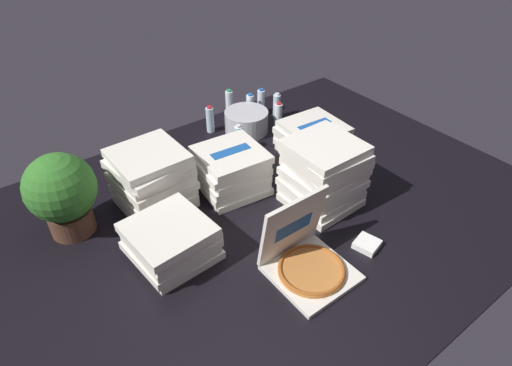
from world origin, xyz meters
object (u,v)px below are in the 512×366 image
(pizza_stack_right_far, at_px, (323,173))
(water_bottle_4, at_px, (277,106))
(pizza_stack_left_near, at_px, (152,180))
(water_bottle_5, at_px, (229,102))
(pizza_stack_center_near, at_px, (230,170))
(ice_bucket, at_px, (246,121))
(open_pizza_box, at_px, (306,259))
(water_bottle_2, at_px, (261,102))
(water_bottle_0, at_px, (278,116))
(water_bottle_3, at_px, (210,120))
(water_bottle_6, at_px, (239,139))
(water_bottle_1, at_px, (250,107))
(pizza_stack_right_mid, at_px, (171,241))
(pizza_stack_center_far, at_px, (312,139))
(napkin_pile, at_px, (367,244))
(potted_plant, at_px, (62,192))

(pizza_stack_right_far, bearing_deg, water_bottle_4, 65.31)
(pizza_stack_left_near, relative_size, water_bottle_5, 2.05)
(pizza_stack_center_near, height_order, ice_bucket, pizza_stack_center_near)
(open_pizza_box, xyz_separation_m, ice_bucket, (0.59, 1.33, 0.00))
(pizza_stack_center_near, distance_m, water_bottle_2, 1.05)
(open_pizza_box, bearing_deg, water_bottle_0, 56.20)
(water_bottle_3, bearing_deg, pizza_stack_left_near, -143.73)
(pizza_stack_left_near, bearing_deg, water_bottle_6, 13.38)
(open_pizza_box, bearing_deg, water_bottle_1, 63.58)
(pizza_stack_right_mid, bearing_deg, water_bottle_4, 31.28)
(pizza_stack_left_near, bearing_deg, pizza_stack_right_mid, -105.41)
(ice_bucket, relative_size, water_bottle_3, 1.56)
(water_bottle_6, bearing_deg, pizza_stack_center_far, -39.32)
(pizza_stack_right_mid, distance_m, water_bottle_1, 1.58)
(water_bottle_0, bearing_deg, pizza_stack_center_far, -95.48)
(water_bottle_3, xyz_separation_m, water_bottle_5, (0.28, 0.15, 0.00))
(pizza_stack_left_near, distance_m, water_bottle_3, 0.92)
(water_bottle_5, bearing_deg, pizza_stack_center_far, -80.75)
(water_bottle_0, height_order, water_bottle_3, same)
(water_bottle_2, height_order, napkin_pile, water_bottle_2)
(pizza_stack_right_mid, distance_m, potted_plant, 0.65)
(open_pizza_box, height_order, water_bottle_4, open_pizza_box)
(open_pizza_box, xyz_separation_m, water_bottle_2, (0.86, 1.50, 0.02))
(water_bottle_3, height_order, water_bottle_5, same)
(pizza_stack_right_far, xyz_separation_m, water_bottle_0, (0.37, 0.86, -0.11))
(water_bottle_2, bearing_deg, water_bottle_6, -142.83)
(water_bottle_5, xyz_separation_m, water_bottle_6, (-0.27, -0.51, 0.00))
(napkin_pile, bearing_deg, pizza_stack_right_far, 80.56)
(water_bottle_1, xyz_separation_m, water_bottle_3, (-0.37, 0.01, 0.00))
(pizza_stack_left_near, xyz_separation_m, ice_bucket, (0.96, 0.38, -0.10))
(water_bottle_3, bearing_deg, pizza_stack_center_near, -112.17)
(water_bottle_4, bearing_deg, water_bottle_3, 165.95)
(water_bottle_0, relative_size, water_bottle_3, 1.00)
(pizza_stack_left_near, relative_size, water_bottle_3, 2.05)
(water_bottle_6, bearing_deg, water_bottle_4, 22.83)
(pizza_stack_left_near, xyz_separation_m, water_bottle_5, (1.02, 0.69, -0.08))
(water_bottle_3, relative_size, water_bottle_4, 1.00)
(pizza_stack_left_near, bearing_deg, water_bottle_2, 23.88)
(ice_bucket, xyz_separation_m, water_bottle_5, (0.05, 0.31, 0.02))
(pizza_stack_center_far, relative_size, water_bottle_6, 2.01)
(water_bottle_0, height_order, water_bottle_6, same)
(pizza_stack_right_mid, relative_size, water_bottle_5, 2.04)
(water_bottle_1, bearing_deg, pizza_stack_center_near, -134.00)
(pizza_stack_right_far, bearing_deg, open_pizza_box, -141.64)
(potted_plant, bearing_deg, pizza_stack_center_near, -13.17)
(pizza_stack_left_near, relative_size, water_bottle_1, 2.05)
(water_bottle_3, bearing_deg, pizza_stack_right_mid, -130.95)
(pizza_stack_right_far, height_order, water_bottle_1, pizza_stack_right_far)
(water_bottle_1, bearing_deg, water_bottle_6, -135.84)
(open_pizza_box, distance_m, water_bottle_0, 1.47)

